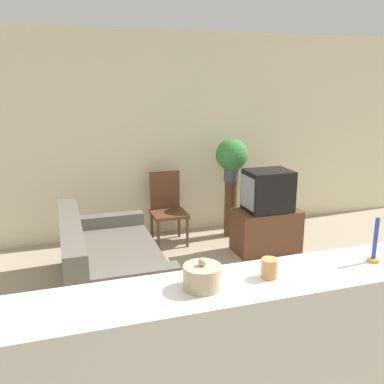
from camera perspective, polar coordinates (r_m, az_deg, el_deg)
The scene contains 11 objects.
wall_back at distance 5.73m, azimuth -7.34°, elevation 7.29°, with size 9.00×0.06×2.70m.
couch at distance 4.43m, azimuth -11.16°, elevation -9.71°, with size 0.95×1.72×0.77m.
tv_stand at distance 5.43m, azimuth 9.85°, elevation -5.07°, with size 0.80×0.45×0.53m.
television at distance 5.27m, azimuth 10.04°, elevation 0.19°, with size 0.55×0.43×0.50m.
wooden_chair at distance 5.59m, azimuth -3.32°, elevation -1.77°, with size 0.44×0.44×0.93m.
plant_stand at distance 5.86m, azimuth 5.16°, elevation -2.18°, with size 0.17×0.17×0.76m.
potted_plant at distance 5.69m, azimuth 5.32°, elevation 4.73°, with size 0.42×0.42×0.57m.
foreground_counter at distance 2.60m, azimuth 10.16°, elevation -21.93°, with size 2.82×0.44×1.09m.
decorative_bowl at distance 2.15m, azimuth 1.38°, elevation -11.20°, with size 0.19×0.19×0.16m.
candle_jar at distance 2.29m, azimuth 10.29°, elevation -9.97°, with size 0.09×0.09×0.10m.
candlestick at distance 2.63m, azimuth 23.16°, elevation -6.79°, with size 0.07×0.07×0.26m.
Camera 1 is at (-1.03, -2.15, 2.10)m, focal length 40.00 mm.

